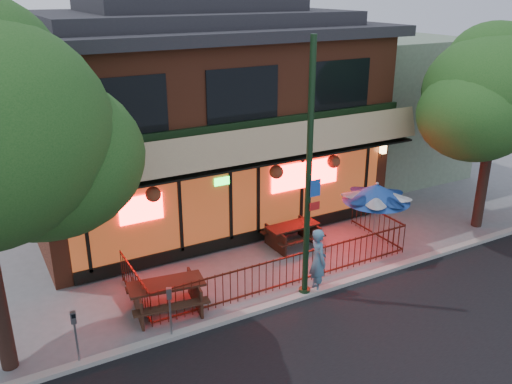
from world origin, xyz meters
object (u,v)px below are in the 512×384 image
street_light (308,189)px  picnic_table_right (293,232)px  patio_umbrella (377,193)px  parking_meter_far (75,329)px  picnic_table_left (167,293)px  parking_meter_near (170,305)px  pedestrian (318,260)px  street_tree_right (497,86)px

street_light → picnic_table_right: street_light is taller
patio_umbrella → parking_meter_far: (-9.49, -1.13, -1.10)m
parking_meter_far → picnic_table_left: bearing=23.6°
picnic_table_right → parking_meter_far: bearing=-159.8°
parking_meter_far → street_light: bearing=-0.0°
parking_meter_near → pedestrian: bearing=1.7°
parking_meter_near → parking_meter_far: bearing=177.9°
picnic_table_left → patio_umbrella: patio_umbrella is taller
parking_meter_near → picnic_table_right: bearing=28.1°
patio_umbrella → pedestrian: size_ratio=1.27×
picnic_table_left → parking_meter_far: parking_meter_far is taller
picnic_table_left → picnic_table_right: bearing=18.4°
parking_meter_near → parking_meter_far: parking_meter_near is taller
street_tree_right → parking_meter_near: 12.67m
street_tree_right → parking_meter_far: bearing=-176.0°
picnic_table_right → patio_umbrella: bearing=-39.0°
picnic_table_right → pedestrian: bearing=-108.6°
parking_meter_near → street_tree_right: bearing=5.1°
picnic_table_left → street_tree_right: bearing=-0.6°
patio_umbrella → pedestrian: (-2.91, -1.08, -1.10)m
picnic_table_right → parking_meter_far: parking_meter_far is taller
patio_umbrella → parking_meter_far: patio_umbrella is taller
street_light → pedestrian: (0.46, 0.05, -2.21)m
patio_umbrella → picnic_table_right: bearing=141.0°
patio_umbrella → parking_meter_far: 9.62m
picnic_table_left → parking_meter_far: 2.77m
picnic_table_left → patio_umbrella: size_ratio=0.90×
picnic_table_left → pedestrian: pedestrian is taller
patio_umbrella → street_light: bearing=-161.4°
street_tree_right → parking_meter_far: size_ratio=5.03×
picnic_table_right → pedestrian: 2.89m
picnic_table_right → parking_meter_far: 7.99m
pedestrian → parking_meter_near: 4.39m
street_light → parking_meter_far: bearing=180.0°
patio_umbrella → parking_meter_near: bearing=-170.6°
street_tree_right → picnic_table_left: street_tree_right is taller
picnic_table_left → picnic_table_right: picnic_table_left is taller
street_tree_right → picnic_table_right: street_tree_right is taller
pedestrian → patio_umbrella: bearing=-58.1°
picnic_table_left → pedestrian: 4.21m
street_tree_right → patio_umbrella: 5.51m
street_light → parking_meter_far: size_ratio=5.01×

